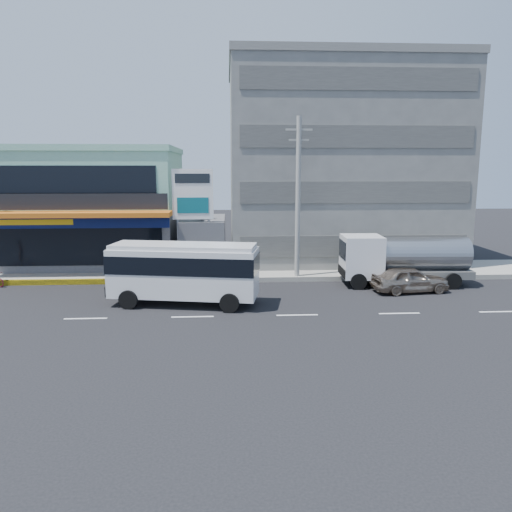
{
  "coord_description": "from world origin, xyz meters",
  "views": [
    {
      "loc": [
        1.73,
        -22.9,
        7.01
      ],
      "look_at": [
        3.24,
        3.95,
        2.2
      ],
      "focal_mm": 35.0,
      "sensor_mm": 36.0,
      "label": 1
    }
  ],
  "objects_px": {
    "tanker_truck": "(400,259)",
    "shop_building": "(94,209)",
    "minibus": "(184,269)",
    "sedan": "(410,279)",
    "concrete_building": "(337,167)",
    "billboard": "(193,200)",
    "satellite_dish": "(203,218)",
    "utility_pole_near": "(298,198)"
  },
  "relations": [
    {
      "from": "billboard",
      "to": "tanker_truck",
      "type": "distance_m",
      "value": 13.36
    },
    {
      "from": "sedan",
      "to": "shop_building",
      "type": "bearing_deg",
      "value": 56.86
    },
    {
      "from": "shop_building",
      "to": "concrete_building",
      "type": "height_order",
      "value": "concrete_building"
    },
    {
      "from": "shop_building",
      "to": "tanker_truck",
      "type": "distance_m",
      "value": 21.71
    },
    {
      "from": "shop_building",
      "to": "billboard",
      "type": "height_order",
      "value": "shop_building"
    },
    {
      "from": "tanker_truck",
      "to": "shop_building",
      "type": "bearing_deg",
      "value": 157.94
    },
    {
      "from": "minibus",
      "to": "sedan",
      "type": "xyz_separation_m",
      "value": [
        12.55,
        1.87,
        -1.15
      ]
    },
    {
      "from": "sedan",
      "to": "utility_pole_near",
      "type": "bearing_deg",
      "value": 54.35
    },
    {
      "from": "minibus",
      "to": "sedan",
      "type": "relative_size",
      "value": 1.82
    },
    {
      "from": "sedan",
      "to": "minibus",
      "type": "bearing_deg",
      "value": 91.49
    },
    {
      "from": "minibus",
      "to": "tanker_truck",
      "type": "distance_m",
      "value": 13.05
    },
    {
      "from": "concrete_building",
      "to": "utility_pole_near",
      "type": "height_order",
      "value": "concrete_building"
    },
    {
      "from": "concrete_building",
      "to": "shop_building",
      "type": "bearing_deg",
      "value": -176.65
    },
    {
      "from": "tanker_truck",
      "to": "minibus",
      "type": "bearing_deg",
      "value": -164.03
    },
    {
      "from": "sedan",
      "to": "tanker_truck",
      "type": "distance_m",
      "value": 1.93
    },
    {
      "from": "sedan",
      "to": "billboard",
      "type": "bearing_deg",
      "value": 60.9
    },
    {
      "from": "shop_building",
      "to": "tanker_truck",
      "type": "bearing_deg",
      "value": -22.06
    },
    {
      "from": "utility_pole_near",
      "to": "sedan",
      "type": "distance_m",
      "value": 8.14
    },
    {
      "from": "minibus",
      "to": "shop_building",
      "type": "bearing_deg",
      "value": 122.5
    },
    {
      "from": "shop_building",
      "to": "satellite_dish",
      "type": "relative_size",
      "value": 8.27
    },
    {
      "from": "shop_building",
      "to": "sedan",
      "type": "height_order",
      "value": "shop_building"
    },
    {
      "from": "utility_pole_near",
      "to": "sedan",
      "type": "xyz_separation_m",
      "value": [
        6.0,
        -3.28,
        -4.42
      ]
    },
    {
      "from": "minibus",
      "to": "billboard",
      "type": "bearing_deg",
      "value": 89.59
    },
    {
      "from": "minibus",
      "to": "tanker_truck",
      "type": "xyz_separation_m",
      "value": [
        12.55,
        3.59,
        -0.27
      ]
    },
    {
      "from": "utility_pole_near",
      "to": "minibus",
      "type": "height_order",
      "value": "utility_pole_near"
    },
    {
      "from": "billboard",
      "to": "minibus",
      "type": "height_order",
      "value": "billboard"
    },
    {
      "from": "concrete_building",
      "to": "billboard",
      "type": "xyz_separation_m",
      "value": [
        -10.5,
        -5.8,
        -2.07
      ]
    },
    {
      "from": "satellite_dish",
      "to": "tanker_truck",
      "type": "distance_m",
      "value": 13.21
    },
    {
      "from": "tanker_truck",
      "to": "satellite_dish",
      "type": "bearing_deg",
      "value": 156.73
    },
    {
      "from": "concrete_building",
      "to": "sedan",
      "type": "relative_size",
      "value": 3.71
    },
    {
      "from": "utility_pole_near",
      "to": "tanker_truck",
      "type": "bearing_deg",
      "value": -14.58
    },
    {
      "from": "billboard",
      "to": "tanker_truck",
      "type": "bearing_deg",
      "value": -15.05
    },
    {
      "from": "satellite_dish",
      "to": "minibus",
      "type": "height_order",
      "value": "satellite_dish"
    },
    {
      "from": "satellite_dish",
      "to": "sedan",
      "type": "distance_m",
      "value": 14.12
    },
    {
      "from": "minibus",
      "to": "sedan",
      "type": "height_order",
      "value": "minibus"
    },
    {
      "from": "shop_building",
      "to": "billboard",
      "type": "distance_m",
      "value": 8.92
    },
    {
      "from": "minibus",
      "to": "sedan",
      "type": "distance_m",
      "value": 12.74
    },
    {
      "from": "concrete_building",
      "to": "satellite_dish",
      "type": "xyz_separation_m",
      "value": [
        -10.0,
        -4.0,
        -3.42
      ]
    },
    {
      "from": "satellite_dish",
      "to": "utility_pole_near",
      "type": "height_order",
      "value": "utility_pole_near"
    },
    {
      "from": "minibus",
      "to": "concrete_building",
      "type": "bearing_deg",
      "value": 50.39
    },
    {
      "from": "shop_building",
      "to": "tanker_truck",
      "type": "height_order",
      "value": "shop_building"
    },
    {
      "from": "billboard",
      "to": "minibus",
      "type": "xyz_separation_m",
      "value": [
        -0.05,
        -6.95,
        -3.05
      ]
    }
  ]
}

